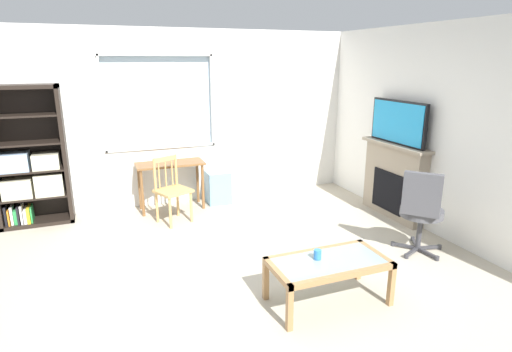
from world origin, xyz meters
TOP-DOWN VIEW (x-y plane):
  - ground at (0.00, 0.00)m, footprint 6.34×6.15m
  - wall_back_with_window at (0.05, 2.58)m, footprint 5.34×0.15m
  - wall_right at (2.73, 0.00)m, footprint 0.12×5.35m
  - bookshelf at (-2.13, 2.34)m, footprint 0.90×0.38m
  - desk_under_window at (-0.31, 2.23)m, footprint 0.98×0.43m
  - wooden_chair at (-0.39, 1.71)m, footprint 0.55×0.54m
  - plastic_drawer_unit at (0.42, 2.28)m, footprint 0.35×0.40m
  - fireplace at (2.57, 0.80)m, footprint 0.26×1.21m
  - tv at (2.55, 0.80)m, footprint 0.06×1.04m
  - office_chair at (2.05, -0.31)m, footprint 0.63×0.59m
  - coffee_table at (0.57, -0.80)m, footprint 1.07×0.56m
  - sippy_cup at (0.49, -0.74)m, footprint 0.07×0.07m

SIDE VIEW (x-z plane):
  - ground at x=0.00m, z-range -0.02..0.00m
  - plastic_drawer_unit at x=0.42m, z-range 0.00..0.50m
  - coffee_table at x=0.57m, z-range 0.15..0.57m
  - wooden_chair at x=-0.39m, z-range 0.01..0.91m
  - sippy_cup at x=0.49m, z-range 0.42..0.51m
  - fireplace at x=2.57m, z-range 0.00..1.06m
  - office_chair at x=2.05m, z-range 0.05..1.05m
  - desk_under_window at x=-0.31m, z-range 0.24..0.95m
  - bookshelf at x=-2.13m, z-range -0.13..1.73m
  - wall_back_with_window at x=0.05m, z-range -0.04..2.57m
  - wall_right at x=2.73m, z-range 0.00..2.61m
  - tv at x=2.55m, z-range 1.05..1.64m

